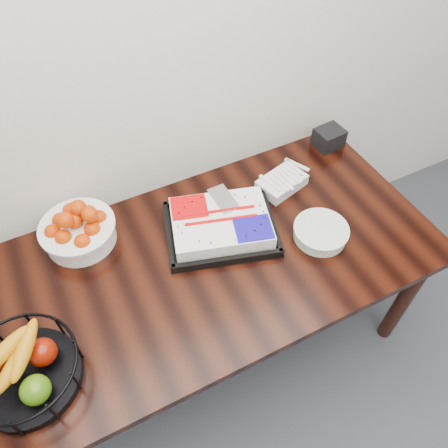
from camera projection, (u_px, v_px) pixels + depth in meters
name	position (u px, v px, depth m)	size (l,w,h in m)	color
table	(213.00, 268.00, 1.79)	(1.80, 0.90, 0.75)	black
cake_tray	(221.00, 225.00, 1.78)	(0.53, 0.46, 0.09)	black
tangerine_bowl	(77.00, 227.00, 1.72)	(0.30, 0.30, 0.19)	white
fruit_basket	(23.00, 370.00, 1.35)	(0.36, 0.36, 0.19)	black
plate_stack	(321.00, 232.00, 1.77)	(0.22, 0.22, 0.05)	white
fork_bag	(282.00, 182.00, 1.95)	(0.24, 0.18, 0.06)	silver
napkin_box	(329.00, 138.00, 2.12)	(0.13, 0.11, 0.09)	black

